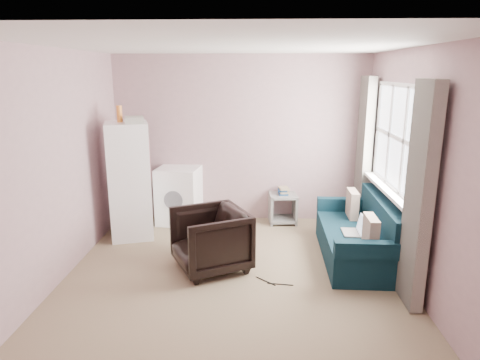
# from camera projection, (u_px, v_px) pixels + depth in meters

# --- Properties ---
(room) EXTENTS (3.84, 4.24, 2.54)m
(room) POSITION_uv_depth(u_px,v_px,m) (235.00, 171.00, 4.44)
(room) COLOR #8C785C
(room) RESTS_ON ground
(armchair) EXTENTS (0.99, 1.01, 0.79)m
(armchair) POSITION_uv_depth(u_px,v_px,m) (210.00, 237.00, 4.94)
(armchair) COLOR black
(armchair) RESTS_ON ground
(fridge) EXTENTS (0.69, 0.68, 1.82)m
(fridge) POSITION_uv_depth(u_px,v_px,m) (130.00, 180.00, 5.82)
(fridge) COLOR white
(fridge) RESTS_ON ground
(washing_machine) EXTENTS (0.67, 0.67, 0.86)m
(washing_machine) POSITION_uv_depth(u_px,v_px,m) (180.00, 194.00, 6.49)
(washing_machine) COLOR white
(washing_machine) RESTS_ON ground
(side_table) EXTENTS (0.44, 0.44, 0.56)m
(side_table) POSITION_uv_depth(u_px,v_px,m) (283.00, 206.00, 6.51)
(side_table) COLOR gray
(side_table) RESTS_ON ground
(sofa) EXTENTS (0.81, 1.72, 0.76)m
(sofa) POSITION_uv_depth(u_px,v_px,m) (360.00, 237.00, 5.24)
(sofa) COLOR #0B2632
(sofa) RESTS_ON ground
(window_dressing) EXTENTS (0.17, 2.62, 2.18)m
(window_dressing) POSITION_uv_depth(u_px,v_px,m) (386.00, 171.00, 5.07)
(window_dressing) COLOR white
(window_dressing) RESTS_ON ground
(floor_cables) EXTENTS (0.41, 0.20, 0.01)m
(floor_cables) POSITION_uv_depth(u_px,v_px,m) (273.00, 283.00, 4.68)
(floor_cables) COLOR black
(floor_cables) RESTS_ON ground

